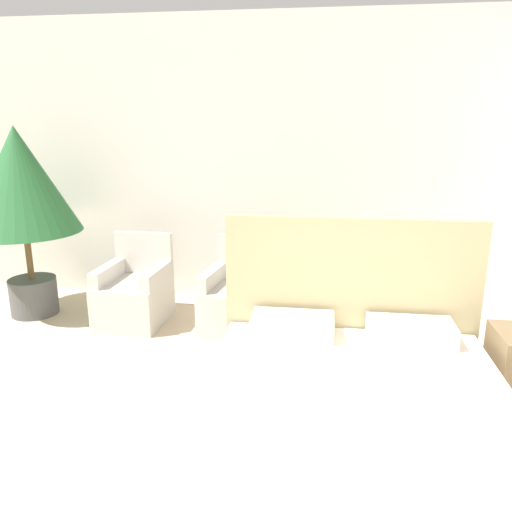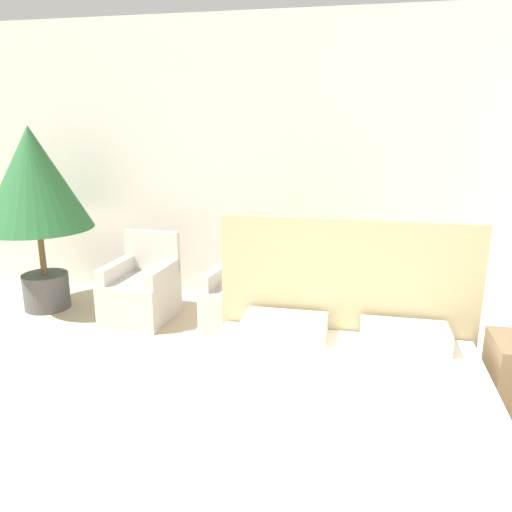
{
  "view_description": "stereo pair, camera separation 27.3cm",
  "coord_description": "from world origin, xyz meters",
  "views": [
    {
      "loc": [
        0.79,
        -1.25,
        1.88
      ],
      "look_at": [
        0.26,
        2.59,
        0.82
      ],
      "focal_mm": 35.0,
      "sensor_mm": 36.0,
      "label": 1
    },
    {
      "loc": [
        1.06,
        -1.2,
        1.88
      ],
      "look_at": [
        0.26,
        2.59,
        0.82
      ],
      "focal_mm": 35.0,
      "sensor_mm": 36.0,
      "label": 2
    }
  ],
  "objects": [
    {
      "name": "armchair_near_window_right",
      "position": [
        0.03,
        3.05,
        0.26
      ],
      "size": [
        0.67,
        0.74,
        0.82
      ],
      "rotation": [
        0.0,
        0.0,
        -0.13
      ],
      "color": "#B7B2A8",
      "rests_on": "ground_plane"
    },
    {
      "name": "potted_palm",
      "position": [
        -2.05,
        3.11,
        1.27
      ],
      "size": [
        1.07,
        1.07,
        1.84
      ],
      "color": "#4C4C4C",
      "rests_on": "ground_plane"
    },
    {
      "name": "armchair_near_window_left",
      "position": [
        -0.98,
        3.05,
        0.26
      ],
      "size": [
        0.62,
        0.69,
        0.82
      ],
      "rotation": [
        0.0,
        0.0,
        -0.05
      ],
      "color": "#B7B2A8",
      "rests_on": "ground_plane"
    },
    {
      "name": "bed",
      "position": [
        1.0,
        1.19,
        0.26
      ],
      "size": [
        1.77,
        2.08,
        1.24
      ],
      "color": "#8C7A5B",
      "rests_on": "ground_plane"
    },
    {
      "name": "wall_back",
      "position": [
        0.0,
        3.91,
        1.45
      ],
      "size": [
        10.0,
        0.06,
        2.9
      ],
      "color": "silver",
      "rests_on": "ground_plane"
    }
  ]
}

